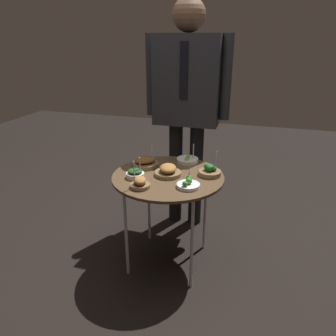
# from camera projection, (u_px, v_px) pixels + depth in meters

# --- Properties ---
(ground_plane) EXTENTS (8.00, 8.00, 0.00)m
(ground_plane) POSITION_uv_depth(u_px,v_px,m) (168.00, 259.00, 2.33)
(ground_plane) COLOR black
(serving_cart) EXTENTS (0.71, 0.71, 0.65)m
(serving_cart) POSITION_uv_depth(u_px,v_px,m) (168.00, 181.00, 2.10)
(serving_cart) COLOR brown
(serving_cart) RESTS_ON ground_plane
(bowl_roast_mid_left) EXTENTS (0.12, 0.12, 0.16)m
(bowl_roast_mid_left) POSITION_uv_depth(u_px,v_px,m) (140.00, 183.00, 1.90)
(bowl_roast_mid_left) COLOR brown
(bowl_roast_mid_left) RESTS_ON serving_cart
(bowl_roast_near_rim) EXTENTS (0.17, 0.17, 0.07)m
(bowl_roast_near_rim) POSITION_uv_depth(u_px,v_px,m) (168.00, 171.00, 2.07)
(bowl_roast_near_rim) COLOR brown
(bowl_roast_near_rim) RESTS_ON serving_cart
(bowl_asparagus_far_rim) EXTENTS (0.15, 0.15, 0.13)m
(bowl_asparagus_far_rim) POSITION_uv_depth(u_px,v_px,m) (187.00, 160.00, 2.29)
(bowl_asparagus_far_rim) COLOR silver
(bowl_asparagus_far_rim) RESTS_ON serving_cart
(bowl_broccoli_mid_right) EXTENTS (0.14, 0.14, 0.16)m
(bowl_broccoli_mid_right) POSITION_uv_depth(u_px,v_px,m) (210.00, 171.00, 2.07)
(bowl_broccoli_mid_right) COLOR brown
(bowl_broccoli_mid_right) RESTS_ON serving_cart
(bowl_roast_front_right) EXTENTS (0.18, 0.18, 0.15)m
(bowl_roast_front_right) POSITION_uv_depth(u_px,v_px,m) (145.00, 163.00, 2.22)
(bowl_roast_front_right) COLOR brown
(bowl_roast_front_right) RESTS_ON serving_cart
(bowl_broccoli_center) EXTENTS (0.14, 0.14, 0.15)m
(bowl_broccoli_center) POSITION_uv_depth(u_px,v_px,m) (188.00, 184.00, 1.91)
(bowl_broccoli_center) COLOR silver
(bowl_broccoli_center) RESTS_ON serving_cart
(bowl_spinach_front_center) EXTENTS (0.11, 0.11, 0.13)m
(bowl_spinach_front_center) POSITION_uv_depth(u_px,v_px,m) (135.00, 174.00, 2.04)
(bowl_spinach_front_center) COLOR white
(bowl_spinach_front_center) RESTS_ON serving_cart
(waiter_figure) EXTENTS (0.64, 0.24, 1.73)m
(waiter_figure) POSITION_uv_depth(u_px,v_px,m) (187.00, 92.00, 2.42)
(waiter_figure) COLOR black
(waiter_figure) RESTS_ON ground_plane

